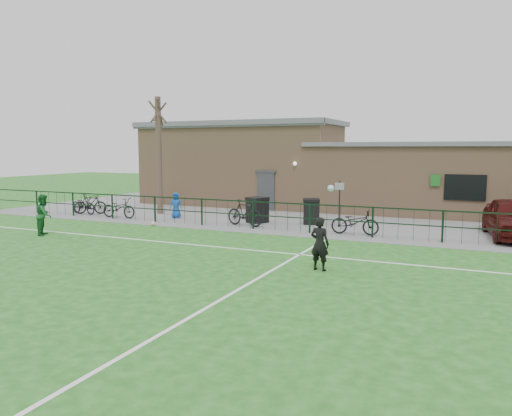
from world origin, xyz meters
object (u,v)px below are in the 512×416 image
at_px(bicycle_a, 83,205).
at_px(bicycle_d, 245,213).
at_px(bare_tree, 159,156).
at_px(bicycle_b, 90,204).
at_px(bicycle_c, 119,208).
at_px(ball_ground, 153,224).
at_px(wheelie_bin_right, 311,212).
at_px(outfield_player, 44,215).
at_px(sign_post, 339,204).
at_px(wheelie_bin_left, 257,211).
at_px(spectator_child, 176,205).
at_px(bicycle_e, 355,222).

relative_size(bicycle_a, bicycle_d, 0.97).
distance_m(bare_tree, bicycle_b, 4.36).
height_order(bicycle_c, ball_ground, bicycle_c).
distance_m(wheelie_bin_right, bicycle_b, 11.59).
bearing_deg(wheelie_bin_right, bicycle_b, 167.11).
distance_m(bicycle_d, outfield_player, 8.11).
bearing_deg(bicycle_a, sign_post, -72.43).
distance_m(wheelie_bin_left, outfield_player, 8.96).
bearing_deg(spectator_child, bicycle_b, 162.08).
bearing_deg(bicycle_b, bicycle_c, -127.86).
distance_m(bare_tree, sign_post, 9.88).
bearing_deg(outfield_player, bicycle_c, -25.24).
distance_m(bicycle_a, bicycle_c, 2.65).
height_order(bicycle_b, ball_ground, bicycle_b).
relative_size(wheelie_bin_left, spectator_child, 0.86).
xyz_separation_m(bicycle_a, bicycle_b, (0.30, 0.16, 0.02)).
bearing_deg(bicycle_d, bicycle_b, 101.69).
height_order(bicycle_c, bicycle_d, bicycle_d).
bearing_deg(bicycle_e, spectator_child, 80.07).
bearing_deg(bicycle_d, wheelie_bin_left, 9.40).
relative_size(wheelie_bin_left, sign_post, 0.54).
distance_m(wheelie_bin_right, bicycle_e, 3.13).
bearing_deg(bicycle_c, ball_ground, -115.20).
bearing_deg(wheelie_bin_left, bare_tree, -165.89).
xyz_separation_m(wheelie_bin_left, sign_post, (3.72, 0.34, 0.46)).
xyz_separation_m(bicycle_a, ball_ground, (5.60, -1.69, -0.41)).
height_order(bicycle_b, bicycle_e, bicycle_b).
bearing_deg(bare_tree, bicycle_d, -18.75).
relative_size(bare_tree, wheelie_bin_left, 5.57).
height_order(bare_tree, spectator_child, bare_tree).
height_order(wheelie_bin_left, bicycle_c, wheelie_bin_left).
relative_size(bicycle_a, ball_ground, 9.54).
bearing_deg(bicycle_b, sign_post, -109.53).
xyz_separation_m(bicycle_c, bicycle_e, (11.62, 0.04, 0.00)).
distance_m(spectator_child, ball_ground, 2.46).
bearing_deg(bicycle_b, outfield_player, -177.60).
bearing_deg(ball_ground, outfield_player, -123.89).
height_order(sign_post, bicycle_e, sign_post).
bearing_deg(ball_ground, bicycle_b, 160.70).
distance_m(bicycle_b, outfield_player, 6.23).
xyz_separation_m(wheelie_bin_left, ball_ground, (-3.84, -2.64, -0.46)).
bearing_deg(bicycle_e, sign_post, 29.85).
xyz_separation_m(bare_tree, bicycle_c, (-0.88, -2.17, -2.49)).
xyz_separation_m(bicycle_b, bicycle_d, (9.05, -0.36, 0.06)).
xyz_separation_m(wheelie_bin_right, bicycle_e, (2.44, -1.96, -0.04)).
relative_size(wheelie_bin_left, bicycle_a, 0.58).
bearing_deg(wheelie_bin_right, bare_tree, 158.73).
bearing_deg(bare_tree, sign_post, -2.96).
bearing_deg(bicycle_d, outfield_player, 143.76).
bearing_deg(spectator_child, bare_tree, 123.28).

